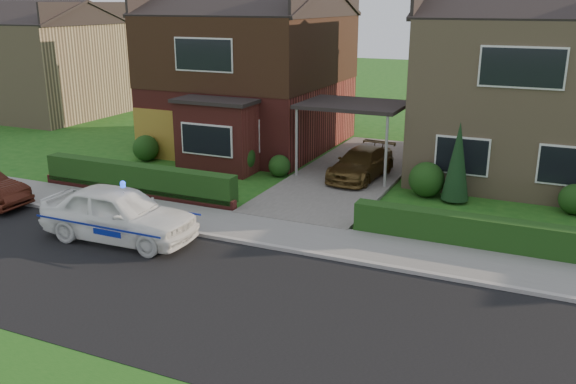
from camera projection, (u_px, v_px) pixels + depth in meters
The scene contains 24 objects.
ground at pixel (197, 293), 13.90m from camera, with size 120.00×120.00×0.00m, color #1B5416.
road at pixel (197, 293), 13.90m from camera, with size 60.00×6.00×0.02m, color black.
kerb at pixel (258, 245), 16.53m from camera, with size 60.00×0.16×0.12m, color #9E9993.
sidewalk at pixel (274, 232), 17.45m from camera, with size 60.00×2.00×0.10m, color slate.
driveway at pixel (351, 173), 23.45m from camera, with size 3.80×12.00×0.12m, color #666059.
house_left at pixel (251, 62), 27.12m from camera, with size 7.50×9.53×7.25m.
house_right at pixel (528, 77), 22.71m from camera, with size 7.50×8.06×7.25m.
carport_link at pixel (353, 106), 22.64m from camera, with size 3.80×3.00×2.77m.
garage_door at pixel (157, 134), 25.48m from camera, with size 2.20×0.10×2.10m, color olive.
dwarf_wall at pixel (136, 192), 20.73m from camera, with size 7.70×0.25×0.36m, color maroon.
hedge_left at pixel (139, 195), 20.91m from camera, with size 7.50×0.55×0.90m, color #143611.
hedge_right at pixel (490, 251), 16.28m from camera, with size 7.50×0.55×0.80m, color #143611.
shrub_left_far at pixel (146, 148), 25.33m from camera, with size 1.08×1.08×1.08m, color #143611.
shrub_left_mid at pixel (238, 157), 23.36m from camera, with size 1.32×1.32×1.32m, color #143611.
shrub_left_near at pixel (279, 166), 23.07m from camera, with size 0.84×0.84×0.84m, color #143611.
shrub_right_near at pixel (426, 179), 20.65m from camera, with size 1.20×1.20×1.20m, color #143611.
shrub_right_mid at pixel (574, 199), 18.97m from camera, with size 0.96×0.96×0.96m, color #143611.
conifer_a at pixel (457, 164), 19.87m from camera, with size 0.90×0.90×2.60m, color black.
neighbour_left at pixel (48, 70), 34.88m from camera, with size 6.50×7.00×5.20m, color tan.
police_car at pixel (119, 214), 16.81m from camera, with size 4.12×4.54×1.69m.
driveway_car at pixel (361, 163), 22.45m from camera, with size 1.52×3.73×1.08m, color brown.
potted_plant_a at pixel (226, 165), 23.33m from camera, with size 0.39×0.26×0.74m, color gray.
potted_plant_b at pixel (184, 187), 20.70m from camera, with size 0.38×0.31×0.69m, color gray.
potted_plant_c at pixel (147, 178), 21.80m from camera, with size 0.38×0.38×0.67m, color gray.
Camera 1 is at (7.05, -10.61, 6.36)m, focal length 38.00 mm.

